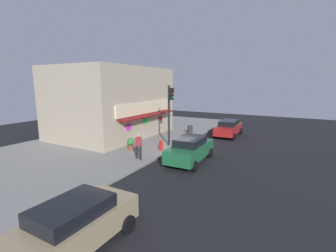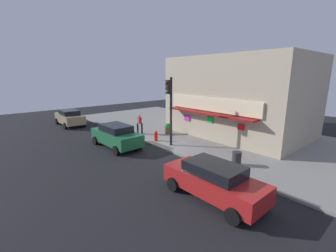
{
  "view_description": "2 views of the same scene",
  "coord_description": "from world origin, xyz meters",
  "views": [
    {
      "loc": [
        -16.45,
        -8.19,
        5.23
      ],
      "look_at": [
        1.45,
        1.57,
        1.53
      ],
      "focal_mm": 25.3,
      "sensor_mm": 36.0,
      "label": 1
    },
    {
      "loc": [
        12.32,
        -9.66,
        5.25
      ],
      "look_at": [
        -0.46,
        1.34,
        1.37
      ],
      "focal_mm": 24.03,
      "sensor_mm": 36.0,
      "label": 2
    }
  ],
  "objects": [
    {
      "name": "ground_plane",
      "position": [
        0.0,
        0.0,
        0.0
      ],
      "size": [
        49.0,
        49.0,
        0.0
      ],
      "primitive_type": "plane",
      "color": "black"
    },
    {
      "name": "traffic_light",
      "position": [
        0.38,
        0.8,
        3.3
      ],
      "size": [
        0.32,
        0.58,
        4.94
      ],
      "color": "black",
      "rests_on": "sidewalk"
    },
    {
      "name": "potted_plant_by_doorway",
      "position": [
        -2.26,
        2.84,
        0.63
      ],
      "size": [
        0.57,
        0.57,
        0.94
      ],
      "color": "brown",
      "rests_on": "sidewalk"
    },
    {
      "name": "parked_car_red",
      "position": [
        6.88,
        -2.39,
        0.83
      ],
      "size": [
        4.55,
        2.04,
        1.58
      ],
      "color": "#AD1E1E",
      "rests_on": "ground_plane"
    },
    {
      "name": "trash_can",
      "position": [
        5.67,
        1.27,
        0.53
      ],
      "size": [
        0.53,
        0.53,
        0.8
      ],
      "primitive_type": "cylinder",
      "color": "#2D2D2D",
      "rests_on": "sidewalk"
    },
    {
      "name": "pedestrian",
      "position": [
        -3.83,
        0.97,
        1.1
      ],
      "size": [
        0.58,
        0.58,
        1.76
      ],
      "color": "black",
      "rests_on": "sidewalk"
    },
    {
      "name": "sidewalk",
      "position": [
        0.0,
        6.3,
        0.06
      ],
      "size": [
        32.67,
        12.6,
        0.13
      ],
      "primitive_type": "cube",
      "color": "gray",
      "rests_on": "ground_plane"
    },
    {
      "name": "fire_hydrant",
      "position": [
        -1.22,
        0.74,
        0.52
      ],
      "size": [
        0.51,
        0.27,
        0.81
      ],
      "color": "red",
      "rests_on": "sidewalk"
    },
    {
      "name": "corner_building",
      "position": [
        1.54,
        7.86,
        3.42
      ],
      "size": [
        10.91,
        8.6,
        6.58
      ],
      "color": "tan",
      "rests_on": "sidewalk"
    },
    {
      "name": "parked_car_green",
      "position": [
        -2.26,
        -2.14,
        0.87
      ],
      "size": [
        4.54,
        2.19,
        1.67
      ],
      "color": "#1E6038",
      "rests_on": "ground_plane"
    },
    {
      "name": "parked_car_tan",
      "position": [
        -11.97,
        -2.38,
        0.85
      ],
      "size": [
        4.35,
        2.1,
        1.63
      ],
      "color": "#9E8966",
      "rests_on": "ground_plane"
    }
  ]
}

